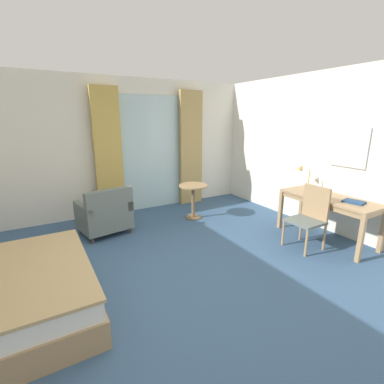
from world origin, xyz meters
The scene contains 13 objects.
ground centered at (0.00, 0.00, -0.05)m, with size 6.83×6.44×0.10m, color #38567A.
wall_back centered at (0.00, 2.96, 1.38)m, with size 6.43×0.12×2.75m, color white.
wall_right centered at (3.15, 0.00, 1.38)m, with size 0.12×6.04×2.75m, color white.
balcony_glass_door centered at (0.88, 2.88, 1.21)m, with size 1.43×0.02×2.42m, color silver.
curtain_panel_left centered at (-0.06, 2.78, 1.27)m, with size 0.53×0.10×2.55m, color tan.
curtain_panel_right centered at (1.81, 2.78, 1.27)m, with size 0.55×0.10×2.55m, color tan.
writing_desk centered at (2.71, -0.16, 0.65)m, with size 0.62×1.51×0.73m.
desk_chair centered at (2.22, -0.19, 0.53)m, with size 0.46×0.47×0.96m.
desk_lamp centered at (2.72, 0.40, 1.04)m, with size 0.21×0.26×0.46m.
closed_book centered at (2.73, -0.54, 0.75)m, with size 0.20×0.28×0.03m, color navy.
armchair_by_window centered at (-0.40, 1.89, 0.34)m, with size 0.90×0.81×0.84m.
round_cafe_table centered at (1.31, 1.81, 0.50)m, with size 0.57×0.57×0.69m.
wall_mirror centered at (3.07, -0.16, 1.50)m, with size 0.02×0.59×0.63m.
Camera 1 is at (-1.34, -2.77, 1.97)m, focal length 25.93 mm.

